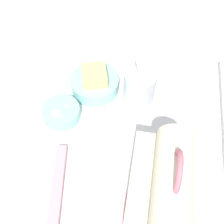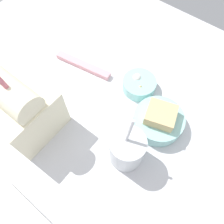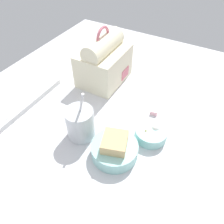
{
  "view_description": "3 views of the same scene",
  "coord_description": "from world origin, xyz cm",
  "px_view_note": "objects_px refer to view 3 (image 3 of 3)",
  "views": [
    {
      "loc": [
        42.68,
        5.32,
        66.15
      ],
      "look_at": [
        2.98,
        -1.72,
        7.0
      ],
      "focal_mm": 45.0,
      "sensor_mm": 36.0,
      "label": 1
    },
    {
      "loc": [
        -13.74,
        19.42,
        58.06
      ],
      "look_at": [
        2.98,
        -1.72,
        7.0
      ],
      "focal_mm": 35.0,
      "sensor_mm": 36.0,
      "label": 2
    },
    {
      "loc": [
        -40.42,
        -26.12,
        56.86
      ],
      "look_at": [
        2.98,
        -1.72,
        7.0
      ],
      "focal_mm": 35.0,
      "sensor_mm": 36.0,
      "label": 3
    }
  ],
  "objects_px": {
    "bento_bowl_sandwich": "(115,148)",
    "soup_cup": "(80,123)",
    "chopstick_case": "(159,97)",
    "lunch_bag": "(104,62)",
    "keyboard": "(15,101)",
    "bento_bowl_snacks": "(151,133)"
  },
  "relations": [
    {
      "from": "soup_cup",
      "to": "bento_bowl_snacks",
      "type": "bearing_deg",
      "value": -63.8
    },
    {
      "from": "bento_bowl_snacks",
      "to": "chopstick_case",
      "type": "xyz_separation_m",
      "value": [
        0.19,
        0.04,
        -0.01
      ]
    },
    {
      "from": "keyboard",
      "to": "bento_bowl_snacks",
      "type": "height_order",
      "value": "bento_bowl_snacks"
    },
    {
      "from": "keyboard",
      "to": "soup_cup",
      "type": "bearing_deg",
      "value": -90.41
    },
    {
      "from": "keyboard",
      "to": "bento_bowl_sandwich",
      "type": "relative_size",
      "value": 2.59
    },
    {
      "from": "keyboard",
      "to": "bento_bowl_snacks",
      "type": "bearing_deg",
      "value": -79.28
    },
    {
      "from": "keyboard",
      "to": "bento_bowl_snacks",
      "type": "distance_m",
      "value": 0.51
    },
    {
      "from": "bento_bowl_sandwich",
      "to": "bento_bowl_snacks",
      "type": "height_order",
      "value": "bento_bowl_sandwich"
    },
    {
      "from": "keyboard",
      "to": "soup_cup",
      "type": "distance_m",
      "value": 0.3
    },
    {
      "from": "soup_cup",
      "to": "bento_bowl_sandwich",
      "type": "xyz_separation_m",
      "value": [
        -0.01,
        -0.13,
        -0.03
      ]
    },
    {
      "from": "bento_bowl_sandwich",
      "to": "chopstick_case",
      "type": "height_order",
      "value": "bento_bowl_sandwich"
    },
    {
      "from": "bento_bowl_sandwich",
      "to": "soup_cup",
      "type": "bearing_deg",
      "value": 83.45
    },
    {
      "from": "lunch_bag",
      "to": "bento_bowl_sandwich",
      "type": "xyz_separation_m",
      "value": [
        -0.3,
        -0.22,
        -0.06
      ]
    },
    {
      "from": "chopstick_case",
      "to": "bento_bowl_sandwich",
      "type": "bearing_deg",
      "value": 175.21
    },
    {
      "from": "lunch_bag",
      "to": "chopstick_case",
      "type": "relative_size",
      "value": 1.17
    },
    {
      "from": "soup_cup",
      "to": "bento_bowl_sandwich",
      "type": "relative_size",
      "value": 1.27
    },
    {
      "from": "soup_cup",
      "to": "chopstick_case",
      "type": "xyz_separation_m",
      "value": [
        0.29,
        -0.15,
        -0.05
      ]
    },
    {
      "from": "lunch_bag",
      "to": "bento_bowl_sandwich",
      "type": "distance_m",
      "value": 0.38
    },
    {
      "from": "lunch_bag",
      "to": "bento_bowl_sandwich",
      "type": "relative_size",
      "value": 1.66
    },
    {
      "from": "soup_cup",
      "to": "chopstick_case",
      "type": "bearing_deg",
      "value": -28.18
    },
    {
      "from": "soup_cup",
      "to": "bento_bowl_snacks",
      "type": "distance_m",
      "value": 0.22
    },
    {
      "from": "lunch_bag",
      "to": "chopstick_case",
      "type": "bearing_deg",
      "value": -90.38
    }
  ]
}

